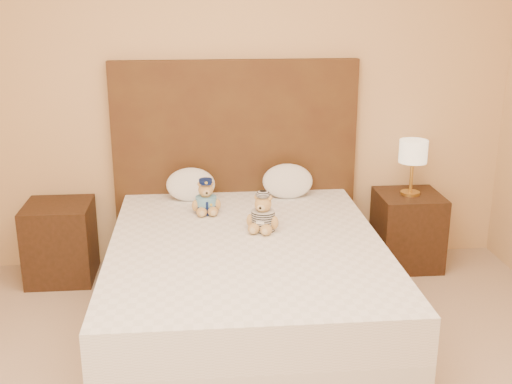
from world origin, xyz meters
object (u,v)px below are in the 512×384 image
Objects in this scene: nightstand_left at (60,242)px; pillow_left at (191,183)px; bed at (247,284)px; pillow_right at (288,180)px; nightstand_right at (407,230)px; teddy_police at (206,196)px; lamp at (413,154)px; teddy_prisoner at (263,212)px.

pillow_left reaches higher than nightstand_left.
pillow_right is at bearing 66.64° from bed.
nightstand_right is 1.63m from pillow_left.
teddy_police is (1.02, -0.27, 0.39)m from nightstand_left.
pillow_right is (-0.89, 0.03, 0.40)m from nightstand_right.
bed is 5.57× the size of pillow_right.
nightstand_left is 1.00m from pillow_left.
bed is at bearing -147.38° from nightstand_right.
nightstand_left is 2.56m from lamp.
lamp is (-0.00, 0.00, 0.57)m from nightstand_right.
bed is at bearing -71.50° from teddy_police.
pillow_left is (-1.58, 0.03, -0.18)m from lamp.
nightstand_left is 2.32× the size of teddy_prisoner.
nightstand_right is 1.36m from teddy_prisoner.
nightstand_right is at bearing -1.93° from pillow_right.
teddy_prisoner is at bearing 56.51° from bed.
lamp is 1.51m from teddy_police.
lamp reaches higher than pillow_right.
nightstand_right is 1.38× the size of lamp.
nightstand_right is 0.57m from lamp.
nightstand_right is at bearing 32.62° from bed.
nightstand_left is at bearing 180.00° from nightstand_right.
lamp is (2.50, 0.00, 0.57)m from nightstand_left.
bed is 0.98m from pillow_left.
teddy_police is at bearing -169.49° from nightstand_right.
teddy_police is (-1.48, -0.27, 0.39)m from nightstand_right.
lamp is 1.31m from teddy_prisoner.
teddy_police is at bearing -71.54° from pillow_left.
pillow_left is at bearing 180.00° from pillow_right.
nightstand_left is 1.00× the size of nightstand_right.
lamp reaches higher than pillow_left.
teddy_police is (-0.23, 0.53, 0.39)m from bed.
pillow_left is (0.92, 0.03, 0.40)m from nightstand_left.
lamp is at bearing 32.62° from bed.
pillow_left reaches higher than bed.
bed is 5.87× the size of pillow_left.
teddy_police reaches higher than nightstand_left.
pillow_right reaches higher than teddy_police.
lamp is at bearing -1.93° from pillow_right.
pillow_left is at bearing 1.86° from nightstand_left.
lamp is at bearing -1.09° from pillow_left.
teddy_prisoner is (-1.14, -0.63, -0.18)m from lamp.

